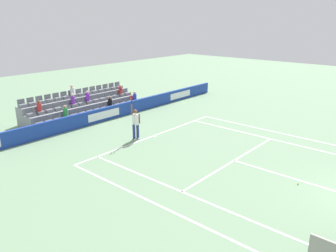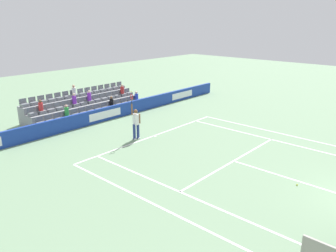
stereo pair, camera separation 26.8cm
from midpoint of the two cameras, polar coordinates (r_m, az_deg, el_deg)
name	(u,v)px [view 2 (the right image)]	position (r m, az deg, el deg)	size (l,w,h in m)	color
line_baseline	(154,136)	(19.83, -2.10, -1.70)	(10.97, 0.10, 0.01)	white
line_service	(234,161)	(16.75, 11.63, -5.88)	(8.23, 0.10, 0.01)	white
line_centre_service	(298,181)	(15.58, 21.89, -8.76)	(0.10, 6.40, 0.01)	white
line_singles_sideline_left	(189,196)	(13.44, 4.15, -11.82)	(0.10, 11.89, 0.01)	white
line_singles_sideline_right	(279,141)	(20.04, 18.79, -2.48)	(0.10, 11.89, 0.01)	white
line_doubles_sideline_left	(165,210)	(12.53, 0.18, -14.17)	(0.10, 11.89, 0.01)	white
line_doubles_sideline_right	(288,135)	(21.24, 20.28, -1.50)	(0.10, 11.89, 0.01)	white
line_centre_mark	(155,136)	(19.77, -1.89, -1.77)	(0.10, 0.20, 0.01)	white
sponsor_barrier	(104,114)	(23.03, -10.51, 1.99)	(24.65, 0.22, 0.92)	#193899
tennis_player	(136,123)	(19.08, -5.14, 0.56)	(0.51, 0.42, 2.85)	navy
stadium_stand	(85,107)	(24.83, -13.80, 3.13)	(8.68, 2.85, 2.15)	gray
loose_tennis_ball	(297,185)	(15.18, 21.72, -9.34)	(0.07, 0.07, 0.07)	#D1E533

